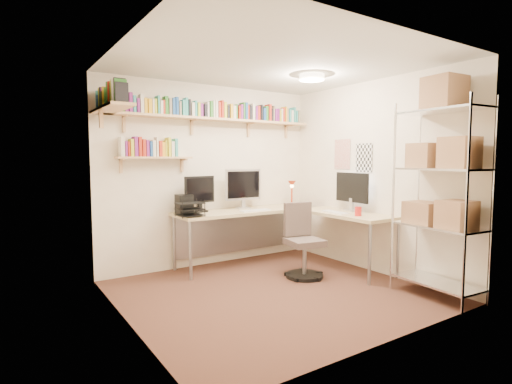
# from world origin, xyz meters

# --- Properties ---
(ground) EXTENTS (3.20, 3.20, 0.00)m
(ground) POSITION_xyz_m (0.00, 0.00, 0.00)
(ground) COLOR #42261C
(ground) RESTS_ON ground
(room_shell) EXTENTS (3.24, 3.04, 2.52)m
(room_shell) POSITION_xyz_m (0.00, 0.00, 1.55)
(room_shell) COLOR beige
(room_shell) RESTS_ON ground
(wall_shelves) EXTENTS (3.12, 1.09, 0.80)m
(wall_shelves) POSITION_xyz_m (-0.43, 1.30, 2.02)
(wall_shelves) COLOR tan
(wall_shelves) RESTS_ON ground
(corner_desk) EXTENTS (2.37, 1.97, 1.34)m
(corner_desk) POSITION_xyz_m (0.49, 0.93, 0.76)
(corner_desk) COLOR beige
(corner_desk) RESTS_ON ground
(office_chair) EXTENTS (0.49, 0.51, 0.93)m
(office_chair) POSITION_xyz_m (0.65, 0.29, 0.39)
(office_chair) COLOR black
(office_chair) RESTS_ON ground
(wire_rack) EXTENTS (0.52, 0.94, 2.33)m
(wire_rack) POSITION_xyz_m (1.36, -1.11, 1.40)
(wire_rack) COLOR silver
(wire_rack) RESTS_ON ground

